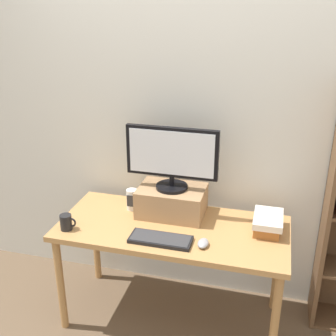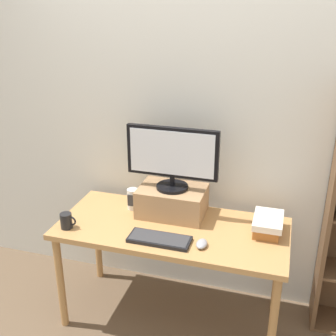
{
  "view_description": "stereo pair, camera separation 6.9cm",
  "coord_description": "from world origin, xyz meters",
  "px_view_note": "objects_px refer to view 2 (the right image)",
  "views": [
    {
      "loc": [
        0.58,
        -2.27,
        2.1
      ],
      "look_at": [
        -0.05,
        0.06,
        1.1
      ],
      "focal_mm": 45.0,
      "sensor_mm": 36.0,
      "label": 1
    },
    {
      "loc": [
        0.64,
        -2.25,
        2.1
      ],
      "look_at": [
        -0.05,
        0.06,
        1.1
      ],
      "focal_mm": 45.0,
      "sensor_mm": 36.0,
      "label": 2
    }
  ],
  "objects_px": {
    "computer_monitor": "(172,156)",
    "desk": "(172,237)",
    "desk_speaker": "(133,199)",
    "riser_box": "(172,201)",
    "computer_mouse": "(202,244)",
    "coffee_mug": "(67,221)",
    "book_stack": "(267,225)",
    "keyboard": "(159,239)"
  },
  "relations": [
    {
      "from": "book_stack",
      "to": "keyboard",
      "type": "bearing_deg",
      "value": -155.53
    },
    {
      "from": "computer_monitor",
      "to": "book_stack",
      "type": "height_order",
      "value": "computer_monitor"
    },
    {
      "from": "computer_mouse",
      "to": "desk_speaker",
      "type": "distance_m",
      "value": 0.65
    },
    {
      "from": "coffee_mug",
      "to": "desk_speaker",
      "type": "height_order",
      "value": "desk_speaker"
    },
    {
      "from": "desk",
      "to": "riser_box",
      "type": "relative_size",
      "value": 3.34
    },
    {
      "from": "riser_box",
      "to": "coffee_mug",
      "type": "relative_size",
      "value": 4.1
    },
    {
      "from": "desk_speaker",
      "to": "keyboard",
      "type": "bearing_deg",
      "value": -48.63
    },
    {
      "from": "computer_monitor",
      "to": "coffee_mug",
      "type": "relative_size",
      "value": 5.61
    },
    {
      "from": "computer_monitor",
      "to": "desk",
      "type": "bearing_deg",
      "value": -73.74
    },
    {
      "from": "desk",
      "to": "coffee_mug",
      "type": "height_order",
      "value": "coffee_mug"
    },
    {
      "from": "book_stack",
      "to": "riser_box",
      "type": "bearing_deg",
      "value": 173.42
    },
    {
      "from": "computer_monitor",
      "to": "book_stack",
      "type": "bearing_deg",
      "value": -6.45
    },
    {
      "from": "riser_box",
      "to": "desk",
      "type": "bearing_deg",
      "value": -73.88
    },
    {
      "from": "riser_box",
      "to": "computer_mouse",
      "type": "distance_m",
      "value": 0.44
    },
    {
      "from": "keyboard",
      "to": "desk",
      "type": "bearing_deg",
      "value": 82.63
    },
    {
      "from": "computer_monitor",
      "to": "desk_speaker",
      "type": "xyz_separation_m",
      "value": [
        -0.28,
        -0.01,
        -0.34
      ]
    },
    {
      "from": "desk",
      "to": "riser_box",
      "type": "height_order",
      "value": "riser_box"
    },
    {
      "from": "desk",
      "to": "computer_mouse",
      "type": "bearing_deg",
      "value": -37.12
    },
    {
      "from": "computer_monitor",
      "to": "computer_mouse",
      "type": "distance_m",
      "value": 0.59
    },
    {
      "from": "computer_monitor",
      "to": "coffee_mug",
      "type": "bearing_deg",
      "value": -147.69
    },
    {
      "from": "riser_box",
      "to": "book_stack",
      "type": "relative_size",
      "value": 1.68
    },
    {
      "from": "desk",
      "to": "book_stack",
      "type": "bearing_deg",
      "value": 8.62
    },
    {
      "from": "desk",
      "to": "keyboard",
      "type": "bearing_deg",
      "value": -97.37
    },
    {
      "from": "coffee_mug",
      "to": "desk_speaker",
      "type": "distance_m",
      "value": 0.48
    },
    {
      "from": "keyboard",
      "to": "desk_speaker",
      "type": "distance_m",
      "value": 0.46
    },
    {
      "from": "riser_box",
      "to": "computer_monitor",
      "type": "bearing_deg",
      "value": -90.0
    },
    {
      "from": "desk_speaker",
      "to": "riser_box",
      "type": "bearing_deg",
      "value": 1.63
    },
    {
      "from": "desk",
      "to": "riser_box",
      "type": "xyz_separation_m",
      "value": [
        -0.05,
        0.16,
        0.17
      ]
    },
    {
      "from": "book_stack",
      "to": "coffee_mug",
      "type": "xyz_separation_m",
      "value": [
        -1.22,
        -0.3,
        -0.01
      ]
    },
    {
      "from": "computer_monitor",
      "to": "book_stack",
      "type": "relative_size",
      "value": 2.29
    },
    {
      "from": "computer_mouse",
      "to": "computer_monitor",
      "type": "bearing_deg",
      "value": 129.66
    },
    {
      "from": "computer_monitor",
      "to": "keyboard",
      "type": "height_order",
      "value": "computer_monitor"
    },
    {
      "from": "computer_monitor",
      "to": "computer_mouse",
      "type": "height_order",
      "value": "computer_monitor"
    },
    {
      "from": "computer_monitor",
      "to": "riser_box",
      "type": "bearing_deg",
      "value": 90.0
    },
    {
      "from": "computer_mouse",
      "to": "desk_speaker",
      "type": "height_order",
      "value": "desk_speaker"
    },
    {
      "from": "computer_mouse",
      "to": "desk",
      "type": "bearing_deg",
      "value": 142.88
    },
    {
      "from": "keyboard",
      "to": "riser_box",
      "type": "bearing_deg",
      "value": 93.64
    },
    {
      "from": "computer_mouse",
      "to": "coffee_mug",
      "type": "relative_size",
      "value": 0.97
    },
    {
      "from": "desk",
      "to": "riser_box",
      "type": "bearing_deg",
      "value": 106.12
    },
    {
      "from": "computer_monitor",
      "to": "keyboard",
      "type": "xyz_separation_m",
      "value": [
        0.02,
        -0.35,
        -0.4
      ]
    },
    {
      "from": "desk",
      "to": "computer_mouse",
      "type": "relative_size",
      "value": 14.06
    },
    {
      "from": "computer_monitor",
      "to": "coffee_mug",
      "type": "xyz_separation_m",
      "value": [
        -0.58,
        -0.37,
        -0.36
      ]
    }
  ]
}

